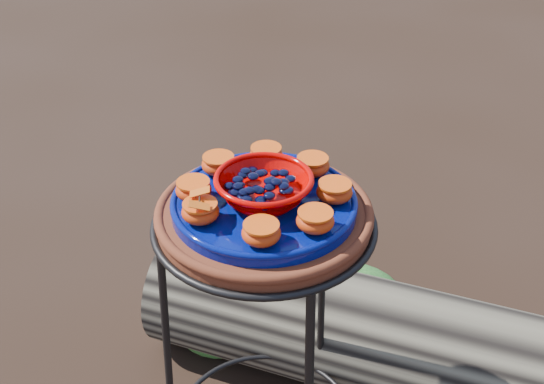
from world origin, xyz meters
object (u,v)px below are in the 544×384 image
Objects in this scene: terracotta_saucer at (264,216)px; cobalt_plate at (264,204)px; plant_stand at (265,361)px; driftwood_log at (469,363)px; red_bowl at (264,188)px.

cobalt_plate reaches higher than terracotta_saucer.
plant_stand is 1.85× the size of terracotta_saucer.
driftwood_log is (0.29, 0.44, -0.56)m from terracotta_saucer.
cobalt_plate reaches higher than plant_stand.
terracotta_saucer is at bearing 0.00° from cobalt_plate.
red_bowl is (0.00, 0.00, 0.03)m from cobalt_plate.
plant_stand is 0.37m from terracotta_saucer.
terracotta_saucer is at bearing 0.00° from plant_stand.
red_bowl is at bearing 0.00° from cobalt_plate.
plant_stand is at bearing 0.00° from red_bowl.
cobalt_plate is at bearing 0.00° from plant_stand.
driftwood_log is (0.29, 0.44, -0.59)m from cobalt_plate.
terracotta_saucer reaches higher than plant_stand.
cobalt_plate reaches higher than driftwood_log.
plant_stand is 2.16× the size of cobalt_plate.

